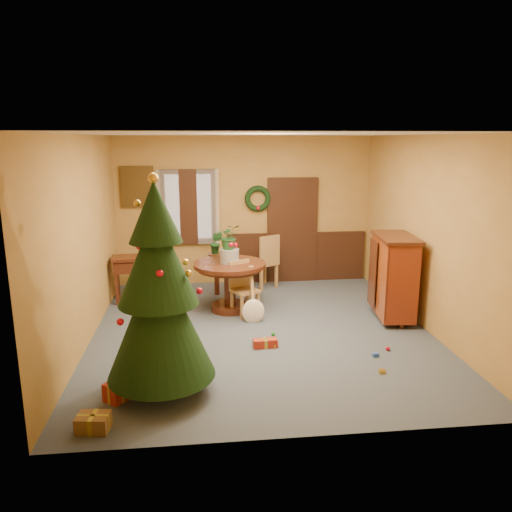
{
  "coord_description": "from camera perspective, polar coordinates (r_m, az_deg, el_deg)",
  "views": [
    {
      "loc": [
        -0.88,
        -7.0,
        2.83
      ],
      "look_at": [
        -0.04,
        0.4,
        1.08
      ],
      "focal_mm": 35.0,
      "sensor_mm": 36.0,
      "label": 1
    }
  ],
  "objects": [
    {
      "name": "urn",
      "position": [
        8.27,
        -3.04,
        0.01
      ],
      "size": [
        0.32,
        0.32,
        0.23
      ],
      "primitive_type": "cylinder",
      "color": "slate",
      "rests_on": "dining_table"
    },
    {
      "name": "gift_a",
      "position": [
        5.47,
        -18.1,
        -17.66
      ],
      "size": [
        0.34,
        0.27,
        0.17
      ],
      "color": "brown",
      "rests_on": "floor"
    },
    {
      "name": "gift_b",
      "position": [
        5.92,
        -15.71,
        -14.73
      ],
      "size": [
        0.3,
        0.3,
        0.22
      ],
      "color": "#A62616",
      "rests_on": "floor"
    },
    {
      "name": "dining_table",
      "position": [
        8.36,
        -3.01,
        -2.43
      ],
      "size": [
        1.2,
        1.2,
        0.83
      ],
      "color": "black",
      "rests_on": "floor"
    },
    {
      "name": "toy_d",
      "position": [
        7.19,
        14.82,
        -10.19
      ],
      "size": [
        0.06,
        0.06,
        0.06
      ],
      "primitive_type": "sphere",
      "color": "red",
      "rests_on": "floor"
    },
    {
      "name": "toy_b",
      "position": [
        7.46,
        1.98,
        -8.87
      ],
      "size": [
        0.06,
        0.06,
        0.06
      ],
      "primitive_type": "sphere",
      "color": "#278E26",
      "rests_on": "floor"
    },
    {
      "name": "sideboard",
      "position": [
        8.21,
        15.47,
        -2.11
      ],
      "size": [
        0.68,
        1.12,
        1.37
      ],
      "color": "#5D120A",
      "rests_on": "floor"
    },
    {
      "name": "guitar",
      "position": [
        7.86,
        -0.32,
        -4.65
      ],
      "size": [
        0.4,
        0.57,
        0.82
      ],
      "primitive_type": null,
      "rotation": [
        -0.49,
        0.0,
        -0.07
      ],
      "color": "white",
      "rests_on": "floor"
    },
    {
      "name": "toy_a",
      "position": [
        6.97,
        13.5,
        -10.94
      ],
      "size": [
        0.09,
        0.06,
        0.05
      ],
      "primitive_type": "cube",
      "rotation": [
        0.0,
        0.0,
        0.14
      ],
      "color": "#264EA5",
      "rests_on": "floor"
    },
    {
      "name": "gift_c",
      "position": [
        7.29,
        -11.89,
        -9.42
      ],
      "size": [
        0.26,
        0.29,
        0.13
      ],
      "color": "brown",
      "rests_on": "floor"
    },
    {
      "name": "gift_d",
      "position": [
        7.06,
        1.05,
        -9.93
      ],
      "size": [
        0.34,
        0.16,
        0.12
      ],
      "color": "#A62616",
      "rests_on": "floor"
    },
    {
      "name": "stand_plant",
      "position": [
        9.13,
        -4.57,
        1.52
      ],
      "size": [
        0.27,
        0.25,
        0.41
      ],
      "primitive_type": "imported",
      "rotation": [
        0.0,
        0.0,
        -0.35
      ],
      "color": "#19471E",
      "rests_on": "plant_stand"
    },
    {
      "name": "toy_c",
      "position": [
        7.07,
        2.21,
        -10.21
      ],
      "size": [
        0.09,
        0.09,
        0.05
      ],
      "primitive_type": "cube",
      "rotation": [
        0.0,
        0.0,
        0.68
      ],
      "color": "#B49221",
      "rests_on": "floor"
    },
    {
      "name": "centerpiece_plant",
      "position": [
        8.2,
        -3.07,
        2.23
      ],
      "size": [
        0.38,
        0.33,
        0.42
      ],
      "primitive_type": "imported",
      "color": "#1E4C23",
      "rests_on": "urn"
    },
    {
      "name": "writing_desk",
      "position": [
        9.08,
        -13.21,
        -1.25
      ],
      "size": [
        0.96,
        0.54,
        0.82
      ],
      "color": "black",
      "rests_on": "floor"
    },
    {
      "name": "chair_far",
      "position": [
        9.62,
        1.12,
        -0.42
      ],
      "size": [
        0.62,
        0.62,
        1.05
      ],
      "color": "#A97943",
      "rests_on": "floor"
    },
    {
      "name": "chair_near",
      "position": [
        8.22,
        -1.55,
        -3.43
      ],
      "size": [
        0.52,
        0.52,
        0.89
      ],
      "color": "#A97943",
      "rests_on": "floor"
    },
    {
      "name": "room_envelope",
      "position": [
        9.91,
        -0.08,
        3.24
      ],
      "size": [
        5.5,
        5.5,
        5.5
      ],
      "color": "#384151",
      "rests_on": "ground"
    },
    {
      "name": "toy_e",
      "position": [
        6.53,
        14.21,
        -12.67
      ],
      "size": [
        0.08,
        0.05,
        0.05
      ],
      "primitive_type": "cube",
      "rotation": [
        0.0,
        0.0,
        -0.03
      ],
      "color": "gold",
      "rests_on": "floor"
    },
    {
      "name": "christmas_tree",
      "position": [
        5.57,
        -11.08,
        -4.26
      ],
      "size": [
        1.21,
        1.21,
        2.5
      ],
      "color": "#382111",
      "rests_on": "floor"
    },
    {
      "name": "plant_stand",
      "position": [
        9.24,
        -4.52,
        -1.51
      ],
      "size": [
        0.3,
        0.3,
        0.78
      ],
      "color": "black",
      "rests_on": "floor"
    }
  ]
}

